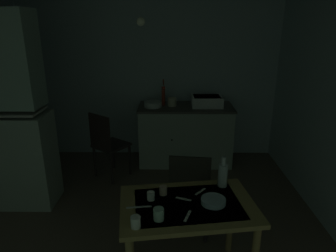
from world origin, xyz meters
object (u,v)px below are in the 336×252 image
at_px(chair_by_counter, 107,144).
at_px(hand_pump, 163,94).
at_px(sink_basin, 207,101).
at_px(teacup_cream, 163,190).
at_px(dining_table, 188,215).
at_px(hutch_cabinet, 8,120).
at_px(serving_bowl_wide, 213,201).
at_px(chair_far_side, 190,191).
at_px(mixing_bowl_counter, 153,104).
at_px(glass_bottle, 223,174).

bearing_deg(chair_by_counter, hand_pump, 37.68).
bearing_deg(sink_basin, teacup_cream, -105.34).
bearing_deg(dining_table, hutch_cabinet, 149.23).
height_order(serving_bowl_wide, teacup_cream, teacup_cream).
relative_size(hutch_cabinet, chair_by_counter, 2.35).
distance_m(chair_far_side, chair_by_counter, 1.58).
relative_size(chair_by_counter, serving_bowl_wide, 4.85).
xyz_separation_m(hand_pump, mixing_bowl_counter, (-0.15, -0.10, -0.13)).
distance_m(hand_pump, mixing_bowl_counter, 0.22).
distance_m(mixing_bowl_counter, dining_table, 2.29).
distance_m(chair_far_side, teacup_cream, 0.57).
height_order(mixing_bowl_counter, chair_by_counter, mixing_bowl_counter).
xyz_separation_m(chair_by_counter, serving_bowl_wide, (1.18, -1.75, 0.24)).
bearing_deg(mixing_bowl_counter, serving_bowl_wide, -75.34).
relative_size(hutch_cabinet, serving_bowl_wide, 11.39).
bearing_deg(glass_bottle, chair_by_counter, 130.96).
bearing_deg(hand_pump, glass_bottle, -75.15).
bearing_deg(teacup_cream, hand_pump, 91.17).
bearing_deg(chair_far_side, serving_bowl_wide, -75.99).
relative_size(sink_basin, chair_far_side, 0.48).
bearing_deg(chair_by_counter, mixing_bowl_counter, 38.84).
xyz_separation_m(mixing_bowl_counter, chair_far_side, (0.44, -1.67, -0.43)).
bearing_deg(chair_by_counter, serving_bowl_wide, -56.07).
height_order(hutch_cabinet, hand_pump, hutch_cabinet).
xyz_separation_m(hutch_cabinet, chair_far_side, (1.98, -0.58, -0.53)).
xyz_separation_m(sink_basin, hand_pump, (-0.64, 0.05, 0.09)).
height_order(hutch_cabinet, glass_bottle, hutch_cabinet).
bearing_deg(hutch_cabinet, dining_table, -30.77).
height_order(sink_basin, glass_bottle, sink_basin).
bearing_deg(teacup_cream, serving_bowl_wide, -17.87).
bearing_deg(serving_bowl_wide, hand_pump, 100.59).
relative_size(hand_pump, teacup_cream, 5.37).
bearing_deg(chair_by_counter, dining_table, -60.80).
relative_size(sink_basin, serving_bowl_wide, 2.30).
bearing_deg(chair_far_side, glass_bottle, -49.61).
distance_m(mixing_bowl_counter, teacup_cream, 2.12).
height_order(hand_pump, chair_far_side, hand_pump).
distance_m(mixing_bowl_counter, glass_bottle, 2.08).
xyz_separation_m(mixing_bowl_counter, glass_bottle, (0.69, -1.96, -0.09)).
bearing_deg(chair_by_counter, sink_basin, 20.98).
height_order(sink_basin, chair_by_counter, sink_basin).
bearing_deg(sink_basin, mixing_bowl_counter, -176.35).
xyz_separation_m(hutch_cabinet, teacup_cream, (1.73, -1.01, -0.26)).
relative_size(hutch_cabinet, sink_basin, 4.96).
height_order(chair_far_side, glass_bottle, glass_bottle).
xyz_separation_m(serving_bowl_wide, glass_bottle, (0.11, 0.26, 0.09)).
bearing_deg(dining_table, chair_by_counter, 119.20).
height_order(hutch_cabinet, sink_basin, hutch_cabinet).
height_order(hutch_cabinet, mixing_bowl_counter, hutch_cabinet).
bearing_deg(glass_bottle, hutch_cabinet, 158.60).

